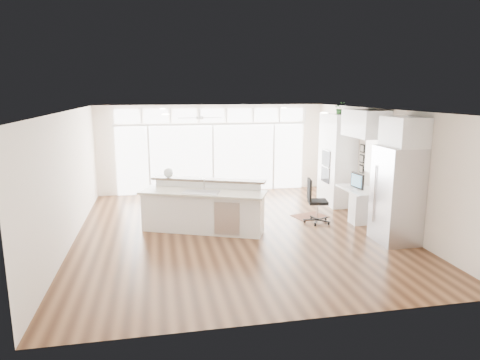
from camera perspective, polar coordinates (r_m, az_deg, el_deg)
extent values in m
cube|color=#402413|center=(9.78, -0.47, -6.78)|extent=(7.00, 8.00, 0.02)
cube|color=white|center=(9.28, -0.50, 9.30)|extent=(7.00, 8.00, 0.02)
cube|color=white|center=(13.34, -3.68, 4.19)|extent=(7.00, 0.04, 2.70)
cube|color=white|center=(5.66, 7.09, -6.25)|extent=(7.00, 0.04, 2.70)
cube|color=white|center=(9.44, -21.84, 0.25)|extent=(0.04, 8.00, 2.70)
cube|color=white|center=(10.64, 18.38, 1.70)|extent=(0.04, 8.00, 2.70)
cube|color=white|center=(13.32, -3.63, 2.87)|extent=(5.80, 0.06, 2.08)
cube|color=white|center=(13.18, -3.71, 8.59)|extent=(5.90, 0.06, 0.40)
cube|color=silver|center=(10.85, 17.49, 3.01)|extent=(0.04, 0.85, 0.85)
cube|color=silver|center=(11.99, -5.39, 8.74)|extent=(1.16, 1.16, 0.32)
cube|color=white|center=(9.48, -0.72, 9.23)|extent=(3.40, 3.00, 0.02)
cube|color=white|center=(12.10, 12.82, 2.67)|extent=(0.64, 1.20, 2.50)
cube|color=white|center=(10.93, 15.60, -3.09)|extent=(0.72, 1.30, 0.76)
cube|color=white|center=(10.63, 16.37, 7.25)|extent=(0.64, 1.30, 0.64)
cube|color=silver|center=(9.38, 20.19, -1.90)|extent=(0.76, 0.90, 2.00)
cube|color=white|center=(9.21, 21.08, 6.02)|extent=(0.64, 0.90, 0.60)
cube|color=black|center=(11.41, 15.97, 2.74)|extent=(0.06, 0.22, 0.80)
cube|color=white|center=(9.63, -4.95, -3.59)|extent=(2.99, 2.05, 1.11)
cube|color=#3B1B12|center=(10.97, 9.27, -4.78)|extent=(0.93, 0.78, 0.01)
cube|color=black|center=(10.34, 10.33, -2.81)|extent=(0.64, 0.61, 1.06)
sphere|color=white|center=(10.15, -9.53, 0.97)|extent=(0.30, 0.30, 0.23)
cube|color=black|center=(10.76, 15.38, -0.09)|extent=(0.15, 0.50, 0.42)
cube|color=silver|center=(10.73, 14.51, -1.17)|extent=(0.13, 0.30, 0.01)
imported|color=#275B27|center=(11.97, 13.12, 9.16)|extent=(0.30, 0.33, 0.24)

